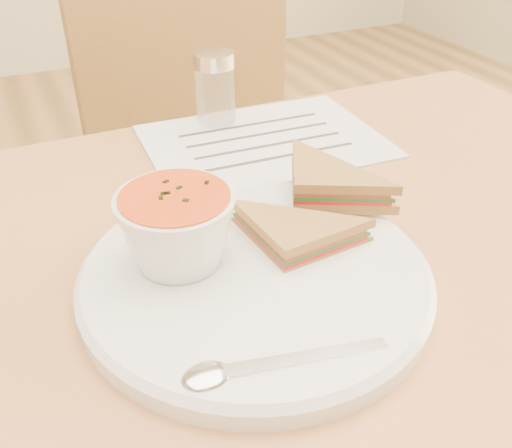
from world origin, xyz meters
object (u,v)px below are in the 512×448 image
chair_far (236,219)px  soup_bowl (178,232)px  condiment_shaker (215,89)px  plate (255,277)px

chair_far → soup_bowl: chair_far is taller
condiment_shaker → chair_far: bearing=59.0°
soup_bowl → condiment_shaker: bearing=63.3°
soup_bowl → chair_far: bearing=61.9°
plate → condiment_shaker: condiment_shaker is taller
soup_bowl → condiment_shaker: size_ratio=1.01×
soup_bowl → condiment_shaker: (0.16, 0.31, -0.00)m
chair_far → condiment_shaker: size_ratio=9.53×
soup_bowl → plate: bearing=-31.1°
chair_far → condiment_shaker: (-0.08, -0.14, 0.32)m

